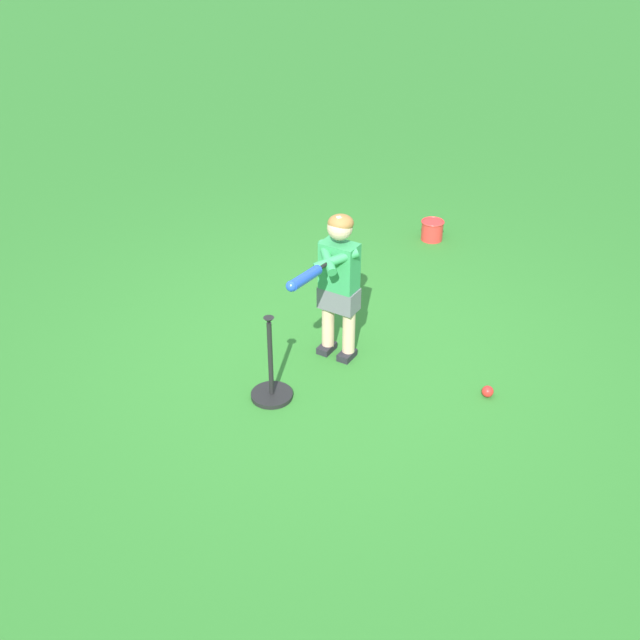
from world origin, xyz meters
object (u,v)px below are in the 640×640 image
object	(u,v)px
play_ball_center_lawn	(488,391)
batting_tee	(271,384)
child_batter	(337,276)
toy_bucket	(432,230)

from	to	relation	value
play_ball_center_lawn	batting_tee	xyz separation A→B (m)	(1.29, 0.63, 0.06)
play_ball_center_lawn	batting_tee	bearing A→B (deg)	26.03
child_batter	batting_tee	distance (m)	0.85
toy_bucket	batting_tee	bearing A→B (deg)	86.21
play_ball_center_lawn	toy_bucket	world-z (taller)	toy_bucket
play_ball_center_lawn	batting_tee	world-z (taller)	batting_tee
child_batter	toy_bucket	size ratio (longest dim) A/B	5.00
child_batter	batting_tee	xyz separation A→B (m)	(0.18, 0.63, -0.55)
batting_tee	child_batter	bearing A→B (deg)	-105.95
batting_tee	toy_bucket	world-z (taller)	batting_tee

